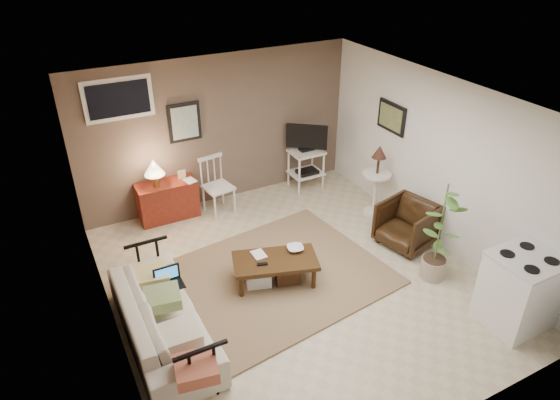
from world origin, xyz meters
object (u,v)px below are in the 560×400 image
coffee_table (275,269)px  sofa (161,311)px  side_table (377,172)px  spindle_chair (218,187)px  armchair (407,223)px  stove (519,290)px  potted_plant (440,229)px  tv_stand (307,155)px  red_console (166,197)px

coffee_table → sofa: size_ratio=0.58×
sofa → side_table: (3.74, 1.12, 0.33)m
spindle_chair → armchair: (2.04, -2.12, -0.07)m
spindle_chair → stove: bearing=-61.8°
side_table → armchair: size_ratio=1.62×
coffee_table → sofa: bearing=-169.6°
potted_plant → stove: size_ratio=1.52×
coffee_table → sofa: (-1.54, -0.28, 0.17)m
tv_stand → side_table: (0.53, -1.25, 0.11)m
potted_plant → tv_stand: bearing=94.3°
coffee_table → tv_stand: (1.68, 2.09, 0.39)m
red_console → stove: bearing=-55.0°
armchair → potted_plant: 0.88m
coffee_table → armchair: armchair is taller
coffee_table → spindle_chair: size_ratio=1.28×
tv_stand → coffee_table: bearing=-128.8°
spindle_chair → stove: size_ratio=0.99×
sofa → red_console: bearing=-17.5°
potted_plant → stove: 1.13m
stove → red_console: bearing=125.0°
potted_plant → stove: bearing=-76.9°
spindle_chair → side_table: 2.50m
red_console → tv_stand: 2.44m
tv_stand → side_table: 1.36m
side_table → spindle_chair: bearing=151.0°
coffee_table → stove: 2.89m
tv_stand → side_table: side_table is taller
sofa → spindle_chair: (1.57, 2.32, 0.04)m
side_table → stove: size_ratio=1.26×
sofa → tv_stand: (3.22, 2.37, 0.22)m
coffee_table → potted_plant: 2.14m
coffee_table → sofa: sofa is taller
coffee_table → sofa: 1.57m
coffee_table → armchair: (2.08, -0.08, 0.14)m
coffee_table → red_console: (-0.75, 2.22, 0.14)m
spindle_chair → potted_plant: (1.87, -2.89, 0.32)m
sofa → spindle_chair: spindle_chair is taller
armchair → coffee_table: bearing=-106.3°
side_table → stove: bearing=-91.2°
side_table → red_console: bearing=154.8°
spindle_chair → armchair: size_ratio=1.27×
tv_stand → spindle_chair: bearing=-178.4°
coffee_table → tv_stand: bearing=51.2°
spindle_chair → side_table: bearing=-29.0°
armchair → potted_plant: bearing=-27.3°
tv_stand → potted_plant: bearing=-85.7°
sofa → potted_plant: bearing=-99.3°
armchair → stove: stove is taller
sofa → spindle_chair: bearing=-34.1°
spindle_chair → tv_stand: (1.65, 0.05, 0.18)m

